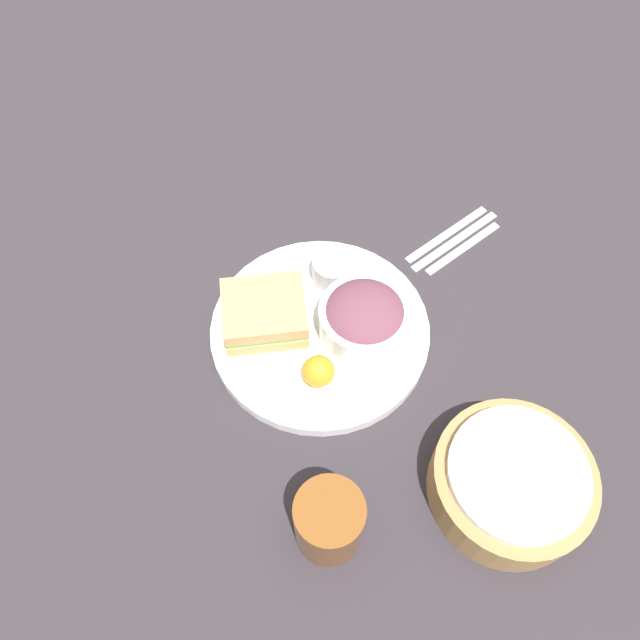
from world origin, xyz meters
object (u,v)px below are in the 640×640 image
sandwich (265,313)px  drink_glass (329,522)px  dressing_cup (333,269)px  knife (455,241)px  salad_bowl (364,318)px  plate (320,331)px  spoon (463,248)px  fork (447,234)px  bread_basket (511,482)px

sandwich → drink_glass: drink_glass is taller
dressing_cup → knife: bearing=179.1°
sandwich → dressing_cup: sandwich is taller
dressing_cup → sandwich: bearing=15.1°
sandwich → salad_bowl: salad_bowl is taller
plate → spoon: size_ratio=2.02×
salad_bowl → fork: 0.24m
spoon → knife: bearing=90.0°
fork → sandwich: bearing=173.8°
dressing_cup → knife: dressing_cup is taller
dressing_cup → drink_glass: (0.16, 0.33, 0.01)m
dressing_cup → spoon: dressing_cup is taller
plate → drink_glass: (0.10, 0.26, 0.04)m
sandwich → spoon: 0.34m
drink_glass → fork: drink_glass is taller
plate → knife: 0.27m
plate → bread_basket: (-0.12, 0.30, 0.03)m
plate → dressing_cup: size_ratio=5.00×
plate → sandwich: (0.07, -0.04, 0.04)m
bread_basket → spoon: bread_basket is taller
salad_bowl → dressing_cup: (-0.00, -0.10, -0.01)m
plate → drink_glass: bearing=67.9°
fork → plate: bearing=-176.2°
sandwich → bread_basket: size_ratio=0.71×
plate → drink_glass: drink_glass is taller
sandwich → salad_bowl: size_ratio=1.10×
fork → spoon: same height
drink_glass → plate: bearing=-112.1°
drink_glass → spoon: 0.48m
dressing_cup → bread_basket: (-0.06, 0.37, -0.00)m
fork → spoon: 0.04m
plate → dressing_cup: dressing_cup is taller
dressing_cup → knife: 0.21m
knife → fork: bearing=90.0°
salad_bowl → drink_glass: (0.16, 0.23, -0.00)m
plate → bread_basket: size_ratio=1.60×
fork → spoon: (-0.01, 0.03, 0.00)m
dressing_cup → fork: (-0.21, -0.01, -0.04)m
plate → bread_basket: 0.32m
plate → fork: plate is taller
salad_bowl → dressing_cup: salad_bowl is taller
salad_bowl → dressing_cup: bearing=-90.2°
bread_basket → knife: 0.40m
drink_glass → spoon: drink_glass is taller
sandwich → plate: bearing=150.3°
bread_basket → knife: bearing=-111.8°
spoon → fork: bearing=90.0°
fork → spoon: size_ratio=1.11×
sandwich → salad_bowl: (-0.12, 0.07, 0.01)m
fork → knife: same height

